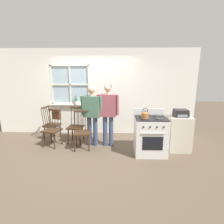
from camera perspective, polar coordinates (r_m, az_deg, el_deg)
ground_plane at (r=4.66m, az=-7.42°, el=-12.37°), size 16.00×16.00×0.00m
wall_back at (r=5.64m, az=-5.14°, el=6.20°), size 6.40×0.16×2.70m
chair_by_window at (r=5.03m, az=-18.88°, el=-5.58°), size 0.52×0.50×1.00m
chair_near_wall at (r=5.15m, az=-11.74°, el=-4.75°), size 0.47×0.45×1.00m
chair_center_cluster at (r=5.53m, az=-19.21°, el=-3.97°), size 0.48×0.49×1.00m
chair_near_stove at (r=4.66m, az=-9.80°, el=-6.54°), size 0.47×0.46×1.00m
person_elderly_left at (r=4.69m, az=-6.60°, el=0.66°), size 0.62×0.32×1.64m
person_teen_center at (r=4.62m, az=-1.34°, el=0.82°), size 0.59×0.27×1.68m
stove at (r=4.41m, az=12.35°, el=-7.43°), size 0.75×0.68×1.08m
kettle at (r=4.10m, az=10.74°, el=-0.86°), size 0.21×0.17×0.25m
potted_plant at (r=5.70m, az=-11.75°, el=3.59°), size 0.13×0.12×0.35m
handbag at (r=5.11m, az=-17.64°, el=-0.76°), size 0.24×0.23×0.31m
side_counter at (r=4.83m, az=20.92°, el=-6.50°), size 0.55×0.50×0.90m
stereo at (r=4.67m, az=21.52°, el=-0.33°), size 0.34×0.29×0.18m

